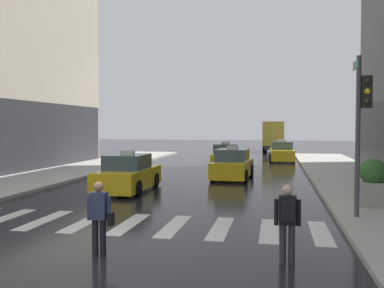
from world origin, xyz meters
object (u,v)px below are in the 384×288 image
Objects in this scene: pedestrian_with_backpack at (287,217)px; traffic_light_pole at (362,113)px; taxi_fourth at (282,152)px; planter_near_corner at (373,184)px; taxi_lead at (128,175)px; pedestrian_with_handbag at (99,214)px; taxi_third at (226,157)px; taxi_second at (233,165)px; box_truck at (274,135)px.

traffic_light_pole is at bearing 63.13° from pedestrian_with_backpack.
taxi_fourth reaches higher than planter_near_corner.
taxi_lead is 2.76× the size of pedestrian_with_handbag.
taxi_second is at bearing -80.21° from taxi_third.
taxi_second is at bearing -94.95° from box_truck.
taxi_fourth is at bearing 54.62° from taxi_third.
taxi_fourth is (6.87, 17.66, 0.00)m from taxi_lead.
taxi_second is 2.89× the size of planter_near_corner.
taxi_third is (-5.95, 16.53, -2.53)m from traffic_light_pole.
box_truck is (-2.68, 34.26, -1.41)m from traffic_light_pole.
taxi_second is 2.80× the size of pedestrian_with_handbag.
planter_near_corner is (3.03, 6.49, -0.10)m from pedestrian_with_backpack.
taxi_second is 0.61× the size of box_truck.
pedestrian_with_backpack is at bearing -53.22° from taxi_lead.
planter_near_corner is (5.57, -7.77, 0.15)m from taxi_second.
taxi_lead is 9.94m from planter_near_corner.
traffic_light_pole is 2.91× the size of pedestrian_with_backpack.
taxi_third is 2.89× the size of planter_near_corner.
taxi_fourth is at bearing 89.47° from pedestrian_with_backpack.
taxi_third reaches higher than planter_near_corner.
pedestrian_with_handbag is at bearing -99.06° from taxi_fourth.
traffic_light_pole is 3.24m from planter_near_corner.
taxi_lead is at bearing 126.78° from pedestrian_with_backpack.
taxi_second is at bearing 52.95° from taxi_lead.
taxi_lead is at bearing -111.25° from taxi_fourth.
box_truck is (3.27, 17.74, 1.13)m from taxi_third.
taxi_lead is 6.77m from taxi_second.
taxi_lead is 0.98× the size of taxi_second.
pedestrian_with_handbag is (-6.28, -4.71, -2.32)m from traffic_light_pole.
taxi_second is 1.00× the size of taxi_fourth.
pedestrian_with_handbag is (-0.32, -21.23, 0.21)m from taxi_third.
traffic_light_pole reaches higher than pedestrian_with_backpack.
pedestrian_with_backpack is 7.16m from planter_near_corner.
pedestrian_with_backpack is 1.03× the size of planter_near_corner.
taxi_second is (4.08, 5.40, 0.00)m from taxi_lead.
planter_near_corner is at bearing 69.30° from traffic_light_pole.
taxi_third is 6.82m from taxi_fourth.
taxi_third is 18.07m from box_truck.
pedestrian_with_backpack is 4.04m from pedestrian_with_handbag.
planter_near_corner is at bearing -83.88° from box_truck.
traffic_light_pole is 11.22m from taxi_second.
pedestrian_with_handbag is at bearing -90.88° from taxi_third.
taxi_second is 9.57m from planter_near_corner.
taxi_lead is (-8.88, 4.42, -2.53)m from traffic_light_pole.
box_truck reaches higher than taxi_fourth.
taxi_fourth is at bearing 68.75° from taxi_lead.
traffic_light_pole is at bearing -70.19° from taxi_third.
pedestrian_with_backpack is (-2.25, -4.44, -2.29)m from traffic_light_pole.
traffic_light_pole is 10.23m from taxi_lead.
traffic_light_pole is 1.04× the size of taxi_fourth.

